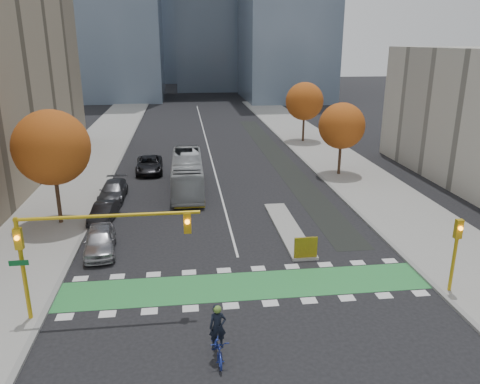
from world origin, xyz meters
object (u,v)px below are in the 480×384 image
object	(u,v)px
tree_east_near	(342,126)
parked_car_d	(149,165)
parked_car_a	(100,241)
traffic_signal_west	(78,239)
parked_car_b	(104,212)
tree_east_far	(304,101)
tree_west	(52,148)
traffic_signal_east	(456,245)
bus	(187,173)
cyclist	(218,341)
hazard_board	(306,247)
parked_car_c	(113,191)

from	to	relation	value
tree_east_near	parked_car_d	size ratio (longest dim) A/B	1.27
parked_car_a	traffic_signal_west	bearing A→B (deg)	-92.17
parked_car_b	parked_car_d	xyz separation A→B (m)	(2.50, 13.17, 0.11)
tree_east_far	traffic_signal_west	distance (m)	43.61
tree_west	parked_car_d	xyz separation A→B (m)	(5.50, 13.44, -4.84)
parked_car_a	traffic_signal_east	bearing A→B (deg)	-27.04
bus	parked_car_b	distance (m)	9.26
cyclist	parked_car_b	distance (m)	18.06
traffic_signal_west	traffic_signal_east	distance (m)	18.48
hazard_board	tree_east_far	xyz separation A→B (m)	(8.50, 33.80, 4.44)
traffic_signal_east	tree_east_far	bearing A→B (deg)	87.03
tree_west	cyclist	xyz separation A→B (m)	(10.06, -16.35, -4.79)
traffic_signal_east	parked_car_b	distance (m)	23.41
traffic_signal_east	parked_car_d	bearing A→B (deg)	123.23
traffic_signal_east	parked_car_c	distance (m)	26.46
parked_car_c	tree_east_near	bearing A→B (deg)	13.98
tree_east_near	parked_car_d	world-z (taller)	tree_east_near
parked_car_d	traffic_signal_west	bearing A→B (deg)	-95.22
bus	parked_car_a	size ratio (longest dim) A/B	2.37
cyclist	parked_car_a	world-z (taller)	cyclist
tree_east_near	tree_east_far	size ratio (longest dim) A/B	0.92
traffic_signal_west	parked_car_d	distance (m)	26.20
parked_car_c	parked_car_b	bearing A→B (deg)	-88.85
tree_west	bus	size ratio (longest dim) A/B	0.75
cyclist	tree_east_near	bearing A→B (deg)	58.34
tree_east_near	tree_east_far	xyz separation A→B (m)	(0.50, 16.00, 0.38)
cyclist	parked_car_a	size ratio (longest dim) A/B	0.54
traffic_signal_east	parked_car_b	world-z (taller)	traffic_signal_east
cyclist	parked_car_a	distance (m)	12.88
parked_car_d	parked_car_a	bearing A→B (deg)	-97.91
hazard_board	parked_car_b	bearing A→B (deg)	148.15
traffic_signal_west	tree_east_near	bearing A→B (deg)	48.48
tree_east_far	parked_car_b	world-z (taller)	tree_east_far
tree_west	bus	distance (m)	12.32
bus	parked_car_c	world-z (taller)	bus
parked_car_c	parked_car_d	world-z (taller)	parked_car_d
hazard_board	parked_car_c	distance (m)	18.43
traffic_signal_west	parked_car_c	world-z (taller)	traffic_signal_west
cyclist	parked_car_d	distance (m)	30.14
cyclist	traffic_signal_west	bearing A→B (deg)	143.57
tree_east_far	parked_car_c	bearing A→B (deg)	-136.04
bus	parked_car_a	world-z (taller)	bus
hazard_board	traffic_signal_west	xyz separation A→B (m)	(-11.93, -4.71, 3.23)
traffic_signal_east	parked_car_c	world-z (taller)	traffic_signal_east
traffic_signal_west	parked_car_d	xyz separation A→B (m)	(1.43, 25.95, -3.26)
tree_west	bus	world-z (taller)	tree_west
tree_east_far	cyclist	distance (m)	44.96
parked_car_b	parked_car_d	distance (m)	13.40
bus	parked_car_c	distance (m)	6.51
tree_west	tree_east_far	distance (m)	35.73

